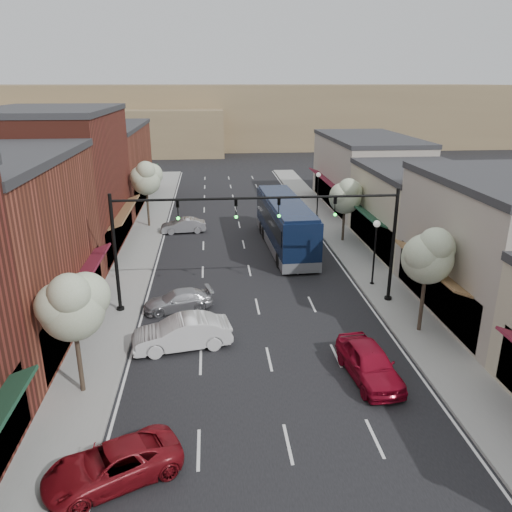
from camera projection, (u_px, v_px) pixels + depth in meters
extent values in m
plane|color=black|center=(274.00, 383.00, 22.24)|extent=(160.00, 160.00, 0.00)
cube|color=gray|center=(138.00, 253.00, 38.86)|extent=(2.80, 73.00, 0.15)
cube|color=gray|center=(348.00, 246.00, 40.32)|extent=(2.80, 73.00, 0.15)
cube|color=gray|center=(156.00, 252.00, 38.98)|extent=(0.25, 73.00, 0.17)
cube|color=gray|center=(331.00, 247.00, 40.20)|extent=(0.25, 73.00, 0.17)
cube|color=black|center=(72.00, 303.00, 26.46)|extent=(0.60, 11.90, 2.60)
cube|color=maroon|center=(84.00, 276.00, 26.04)|extent=(1.07, 9.80, 0.49)
cube|color=maroon|center=(56.00, 185.00, 38.04)|extent=(9.00, 14.00, 10.50)
cube|color=#2D2D30|center=(46.00, 110.00, 36.23)|extent=(9.20, 14.10, 0.40)
cube|color=black|center=(117.00, 229.00, 39.62)|extent=(0.60, 11.90, 2.60)
cube|color=olive|center=(125.00, 210.00, 39.19)|extent=(1.07, 9.80, 0.49)
cube|color=brown|center=(100.00, 167.00, 53.49)|extent=(9.00, 18.00, 8.00)
cube|color=#2D2D30|center=(96.00, 127.00, 52.09)|extent=(9.20, 18.10, 0.40)
cube|color=black|center=(142.00, 188.00, 54.65)|extent=(0.60, 15.30, 2.60)
cube|color=#173B28|center=(148.00, 175.00, 54.22)|extent=(1.07, 12.60, 0.49)
cube|color=#A1958A|center=(507.00, 251.00, 27.83)|extent=(8.00, 12.00, 7.50)
cube|color=black|center=(438.00, 289.00, 28.22)|extent=(0.60, 10.20, 2.60)
cube|color=olive|center=(428.00, 264.00, 27.65)|extent=(1.07, 8.40, 0.49)
cube|color=#B4AB8F|center=(419.00, 211.00, 39.35)|extent=(8.00, 12.00, 6.00)
cube|color=#2D2D30|center=(424.00, 171.00, 38.29)|extent=(8.20, 12.10, 0.40)
cube|color=black|center=(372.00, 229.00, 39.49)|extent=(0.60, 10.20, 2.60)
cube|color=#173B28|center=(364.00, 211.00, 38.93)|extent=(1.07, 8.40, 0.49)
cube|color=#A1958A|center=(366.00, 174.00, 52.34)|extent=(8.00, 16.00, 7.00)
cube|color=#2D2D30|center=(369.00, 138.00, 51.11)|extent=(8.20, 16.10, 0.40)
cube|color=black|center=(331.00, 192.00, 52.65)|extent=(0.60, 13.60, 2.60)
cube|color=maroon|center=(324.00, 178.00, 52.08)|extent=(1.07, 11.20, 0.49)
cube|color=#7A6647|center=(221.00, 115.00, 104.80)|extent=(120.00, 30.00, 12.00)
cube|color=#7A6647|center=(87.00, 131.00, 92.01)|extent=(50.00, 20.00, 8.00)
cylinder|color=black|center=(388.00, 299.00, 30.40)|extent=(0.44, 0.44, 0.30)
cylinder|color=black|center=(393.00, 247.00, 29.29)|extent=(0.20, 0.20, 7.00)
cylinder|color=black|center=(329.00, 197.00, 27.91)|extent=(8.00, 0.14, 0.14)
imported|color=black|center=(335.00, 207.00, 28.14)|extent=(0.18, 0.46, 1.10)
sphere|color=#19E533|center=(335.00, 215.00, 28.17)|extent=(0.18, 0.18, 0.18)
imported|color=black|center=(279.00, 208.00, 27.87)|extent=(0.18, 0.46, 1.10)
sphere|color=#19E533|center=(279.00, 216.00, 27.89)|extent=(0.18, 0.18, 0.18)
cylinder|color=black|center=(121.00, 310.00, 29.01)|extent=(0.44, 0.44, 0.30)
cylinder|color=black|center=(115.00, 255.00, 27.90)|extent=(0.20, 0.20, 7.00)
cylinder|color=black|center=(185.00, 199.00, 27.22)|extent=(8.00, 0.14, 0.14)
imported|color=black|center=(178.00, 210.00, 27.38)|extent=(0.18, 0.46, 1.10)
sphere|color=#19E533|center=(178.00, 218.00, 27.41)|extent=(0.18, 0.18, 0.18)
imported|color=black|center=(236.00, 209.00, 27.66)|extent=(0.18, 0.46, 1.10)
sphere|color=#19E533|center=(236.00, 217.00, 27.68)|extent=(0.18, 0.18, 0.18)
cylinder|color=#47382B|center=(422.00, 300.00, 26.10)|extent=(0.20, 0.20, 3.71)
sphere|color=#A4B48A|center=(427.00, 259.00, 25.33)|extent=(2.60, 2.60, 2.60)
sphere|color=#A4B48A|center=(435.00, 248.00, 25.50)|extent=(2.00, 2.00, 2.00)
sphere|color=#A4B48A|center=(423.00, 254.00, 24.90)|extent=(1.90, 1.90, 1.90)
sphere|color=#A4B48A|center=(436.00, 244.00, 24.56)|extent=(1.70, 1.70, 1.70)
cylinder|color=#47382B|center=(344.00, 223.00, 41.19)|extent=(0.20, 0.20, 3.33)
sphere|color=#A4B48A|center=(345.00, 198.00, 40.51)|extent=(2.60, 2.60, 2.60)
sphere|color=#A4B48A|center=(350.00, 192.00, 40.69)|extent=(2.00, 2.00, 2.00)
sphere|color=#A4B48A|center=(341.00, 195.00, 40.09)|extent=(1.90, 1.90, 1.90)
sphere|color=#A4B48A|center=(348.00, 189.00, 39.77)|extent=(1.70, 1.70, 1.70)
cylinder|color=#47382B|center=(79.00, 357.00, 20.93)|extent=(0.20, 0.20, 3.52)
sphere|color=#A4B48A|center=(73.00, 310.00, 20.20)|extent=(2.60, 2.60, 2.60)
sphere|color=#A4B48A|center=(86.00, 296.00, 20.38)|extent=(2.00, 2.00, 2.00)
sphere|color=#A4B48A|center=(59.00, 306.00, 19.78)|extent=(1.90, 1.90, 1.90)
sphere|color=#A4B48A|center=(69.00, 295.00, 19.45)|extent=(1.70, 1.70, 1.70)
cylinder|color=#47382B|center=(148.00, 207.00, 45.30)|extent=(0.20, 0.20, 3.84)
sphere|color=#A4B48A|center=(146.00, 181.00, 44.51)|extent=(2.60, 2.60, 2.60)
sphere|color=#A4B48A|center=(152.00, 174.00, 44.67)|extent=(2.00, 2.00, 2.00)
sphere|color=#A4B48A|center=(141.00, 177.00, 44.07)|extent=(1.90, 1.90, 1.90)
sphere|color=#A4B48A|center=(146.00, 171.00, 43.73)|extent=(1.70, 1.70, 1.70)
cylinder|color=black|center=(372.00, 284.00, 32.74)|extent=(0.28, 0.28, 0.20)
cylinder|color=black|center=(374.00, 257.00, 32.11)|extent=(0.12, 0.12, 4.00)
sphere|color=white|center=(377.00, 224.00, 31.38)|extent=(0.44, 0.44, 0.44)
cylinder|color=black|center=(317.00, 216.00, 49.19)|extent=(0.28, 0.28, 0.20)
cylinder|color=black|center=(318.00, 197.00, 48.56)|extent=(0.12, 0.12, 4.00)
sphere|color=white|center=(319.00, 175.00, 47.82)|extent=(0.44, 0.44, 0.44)
cube|color=#0C1732|center=(285.00, 223.00, 39.58)|extent=(3.29, 12.84, 3.26)
cube|color=#595B60|center=(285.00, 241.00, 40.08)|extent=(3.31, 12.86, 0.74)
cube|color=black|center=(285.00, 217.00, 39.43)|extent=(3.31, 11.82, 1.17)
cube|color=#0C1732|center=(286.00, 202.00, 39.02)|extent=(3.05, 12.32, 0.27)
cube|color=black|center=(303.00, 238.00, 33.45)|extent=(2.21, 0.17, 1.27)
cylinder|color=black|center=(279.00, 260.00, 35.76)|extent=(0.39, 1.12, 1.10)
cylinder|color=black|center=(313.00, 259.00, 36.08)|extent=(0.39, 1.12, 1.10)
cylinder|color=black|center=(262.00, 228.00, 43.70)|extent=(0.39, 1.12, 1.10)
cylinder|color=black|center=(290.00, 227.00, 44.01)|extent=(0.39, 1.12, 1.10)
cylinder|color=black|center=(265.00, 233.00, 42.31)|extent=(0.39, 1.12, 1.10)
cylinder|color=black|center=(294.00, 232.00, 42.63)|extent=(0.39, 1.12, 1.10)
imported|color=maroon|center=(369.00, 363.00, 22.34)|extent=(2.35, 4.81, 1.58)
imported|color=maroon|center=(113.00, 465.00, 16.61)|extent=(5.02, 3.83, 1.27)
imported|color=silver|center=(182.00, 333.00, 24.91)|extent=(5.15, 2.58, 1.62)
imported|color=#A1A1A6|center=(178.00, 300.00, 29.17)|extent=(4.32, 2.57, 1.17)
imported|color=#A4A4A9|center=(183.00, 226.00, 44.05)|extent=(4.02, 1.73, 1.29)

